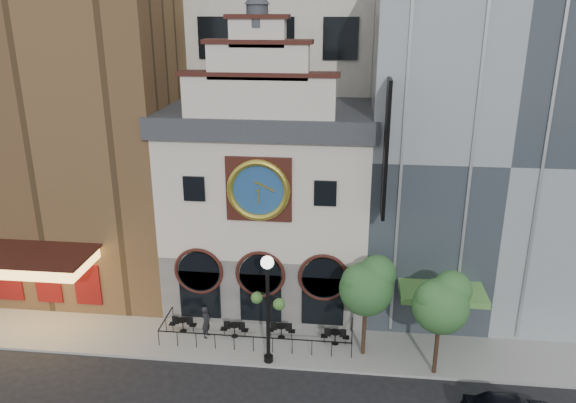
% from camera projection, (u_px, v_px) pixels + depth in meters
% --- Properties ---
extents(ground, '(120.00, 120.00, 0.00)m').
position_uv_depth(ground, '(250.00, 367.00, 29.45)').
color(ground, black).
rests_on(ground, ground).
extents(sidewalk, '(44.00, 5.00, 0.15)m').
position_uv_depth(sidewalk, '(257.00, 339.00, 31.78)').
color(sidewalk, gray).
rests_on(sidewalk, ground).
extents(clock_building, '(12.60, 8.78, 18.65)m').
position_uv_depth(clock_building, '(270.00, 199.00, 34.59)').
color(clock_building, '#605E5B').
rests_on(clock_building, ground).
extents(theater_building, '(14.00, 15.60, 25.00)m').
position_uv_depth(theater_building, '(73.00, 94.00, 36.02)').
color(theater_building, brown).
rests_on(theater_building, ground).
extents(retail_building, '(14.00, 14.40, 20.00)m').
position_uv_depth(retail_building, '(485.00, 141.00, 34.11)').
color(retail_building, gray).
rests_on(retail_building, ground).
extents(cafe_railing, '(10.60, 2.60, 0.90)m').
position_uv_depth(cafe_railing, '(257.00, 331.00, 31.60)').
color(cafe_railing, black).
rests_on(cafe_railing, sidewalk).
extents(bistro_0, '(1.58, 0.68, 0.90)m').
position_uv_depth(bistro_0, '(183.00, 324.00, 32.25)').
color(bistro_0, black).
rests_on(bistro_0, sidewalk).
extents(bistro_1, '(1.58, 0.68, 0.90)m').
position_uv_depth(bistro_1, '(235.00, 329.00, 31.75)').
color(bistro_1, black).
rests_on(bistro_1, sidewalk).
extents(bistro_2, '(1.58, 0.68, 0.90)m').
position_uv_depth(bistro_2, '(281.00, 330.00, 31.65)').
color(bistro_2, black).
rests_on(bistro_2, sidewalk).
extents(bistro_3, '(1.58, 0.68, 0.90)m').
position_uv_depth(bistro_3, '(335.00, 336.00, 31.06)').
color(bistro_3, black).
rests_on(bistro_3, sidewalk).
extents(pedestrian, '(0.56, 0.76, 1.90)m').
position_uv_depth(pedestrian, '(206.00, 322.00, 31.58)').
color(pedestrian, black).
rests_on(pedestrian, sidewalk).
extents(lamppost, '(1.84, 1.14, 6.09)m').
position_uv_depth(lamppost, '(268.00, 298.00, 28.44)').
color(lamppost, black).
rests_on(lamppost, sidewalk).
extents(tree_left, '(2.92, 2.81, 5.63)m').
position_uv_depth(tree_left, '(367.00, 285.00, 29.03)').
color(tree_left, '#382619').
rests_on(tree_left, sidewalk).
extents(tree_right, '(2.89, 2.79, 5.57)m').
position_uv_depth(tree_right, '(442.00, 302.00, 27.46)').
color(tree_right, '#382619').
rests_on(tree_right, sidewalk).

